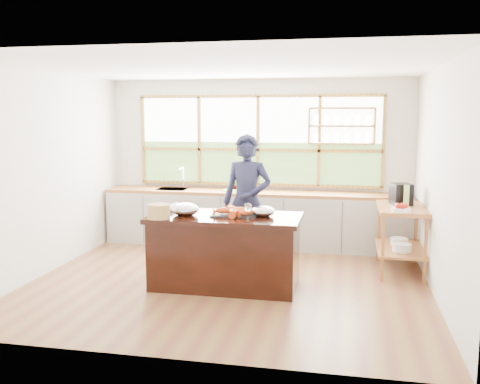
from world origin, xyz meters
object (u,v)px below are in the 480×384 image
(espresso_machine, at_px, (401,194))
(wicker_basket, at_px, (159,211))
(island, at_px, (225,251))
(cook, at_px, (247,202))

(espresso_machine, height_order, wicker_basket, espresso_machine)
(espresso_machine, bearing_deg, island, -166.63)
(island, distance_m, cook, 0.98)
(island, distance_m, espresso_machine, 2.61)
(island, bearing_deg, espresso_machine, 30.33)
(island, relative_size, wicker_basket, 6.90)
(cook, xyz_separation_m, wicker_basket, (-0.85, -1.19, 0.05))
(island, bearing_deg, wicker_basket, -155.54)
(island, relative_size, espresso_machine, 6.39)
(cook, height_order, espresso_machine, cook)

